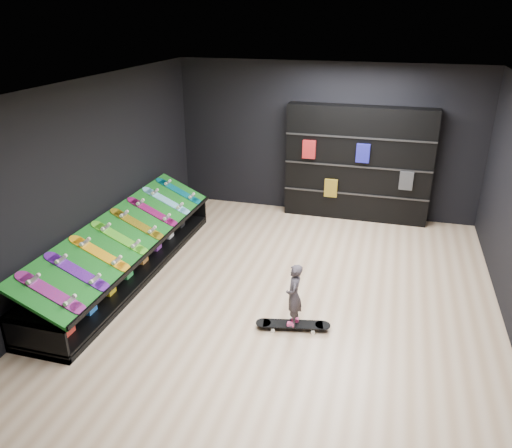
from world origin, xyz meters
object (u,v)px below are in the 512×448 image
(display_rack, at_px, (128,258))
(child, at_px, (294,307))
(back_shelving, at_px, (358,164))
(floor_skateboard, at_px, (293,326))

(display_rack, xyz_separation_m, child, (2.84, -0.81, 0.10))
(back_shelving, xyz_separation_m, child, (-0.39, -4.13, -0.77))
(display_rack, distance_m, floor_skateboard, 2.96)
(floor_skateboard, distance_m, child, 0.30)
(display_rack, bearing_deg, back_shelving, 45.79)
(display_rack, height_order, child, child)
(display_rack, relative_size, floor_skateboard, 4.59)
(back_shelving, bearing_deg, child, -95.40)
(display_rack, distance_m, back_shelving, 4.71)
(floor_skateboard, bearing_deg, display_rack, 152.19)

